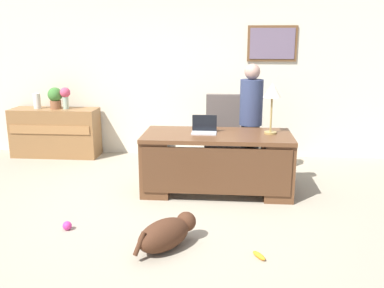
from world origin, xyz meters
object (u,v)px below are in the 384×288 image
at_px(vase_with_flowers, 65,95).
at_px(credenza, 56,132).
at_px(armchair, 225,137).
at_px(dog_lying, 167,233).
at_px(laptop, 204,129).
at_px(dog_toy_plush, 259,256).
at_px(desk, 217,161).
at_px(person_standing, 251,121).
at_px(potted_plant, 55,97).
at_px(vase_empty, 37,101).
at_px(dog_toy_ball, 67,226).
at_px(desk_lamp, 272,94).

bearing_deg(vase_with_flowers, credenza, -179.65).
bearing_deg(armchair, dog_lying, -101.44).
bearing_deg(laptop, dog_toy_plush, -70.87).
distance_m(desk, dog_toy_plush, 1.80).
xyz_separation_m(desk, vase_with_flowers, (-2.58, 1.53, 0.62)).
relative_size(dog_lying, dog_toy_plush, 3.75).
relative_size(laptop, vase_with_flowers, 0.89).
xyz_separation_m(person_standing, vase_with_flowers, (-3.04, 0.90, 0.21)).
relative_size(dog_lying, laptop, 2.05).
distance_m(potted_plant, dog_toy_plush, 4.65).
xyz_separation_m(laptop, vase_with_flowers, (-2.41, 1.46, 0.21)).
distance_m(credenza, dog_toy_plush, 4.59).
xyz_separation_m(dog_lying, vase_empty, (-2.65, 3.11, 0.79)).
height_order(armchair, dog_lying, armchair).
height_order(laptop, dog_toy_ball, laptop).
distance_m(dog_lying, desk_lamp, 2.32).
relative_size(credenza, desk_lamp, 2.25).
height_order(person_standing, dog_toy_ball, person_standing).
bearing_deg(dog_lying, potted_plant, 126.75).
distance_m(person_standing, vase_empty, 3.65).
distance_m(vase_with_flowers, vase_empty, 0.51).
height_order(desk_lamp, potted_plant, desk_lamp).
bearing_deg(desk_lamp, potted_plant, 157.45).
bearing_deg(desk, laptop, 157.61).
xyz_separation_m(desk, person_standing, (0.45, 0.63, 0.42)).
bearing_deg(vase_with_flowers, vase_empty, 180.00).
bearing_deg(laptop, vase_with_flowers, 148.76).
xyz_separation_m(credenza, dog_toy_ball, (1.26, -2.81, -0.36)).
distance_m(dog_toy_ball, dog_toy_plush, 2.03).
height_order(dog_lying, dog_toy_plush, dog_lying).
relative_size(potted_plant, dog_toy_ball, 3.77).
distance_m(person_standing, dog_toy_ball, 2.88).
relative_size(person_standing, potted_plant, 4.55).
bearing_deg(potted_plant, person_standing, -15.61).
bearing_deg(dog_lying, armchair, 78.56).
distance_m(desk_lamp, dog_toy_ball, 2.90).
height_order(person_standing, vase_with_flowers, person_standing).
height_order(desk, dog_lying, desk).
bearing_deg(desk_lamp, laptop, -177.76).
bearing_deg(vase_with_flowers, laptop, -31.24).
xyz_separation_m(person_standing, vase_empty, (-3.53, 0.90, 0.11)).
bearing_deg(laptop, dog_toy_ball, -135.42).
height_order(armchair, desk_lamp, desk_lamp).
bearing_deg(potted_plant, armchair, -10.01).
relative_size(credenza, vase_with_flowers, 4.04).
xyz_separation_m(desk, dog_lying, (-0.43, -1.58, -0.27)).
bearing_deg(desk_lamp, dog_toy_ball, -148.12).
bearing_deg(person_standing, desk, -125.57).
bearing_deg(armchair, person_standing, -47.75).
height_order(armchair, vase_empty, armchair).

